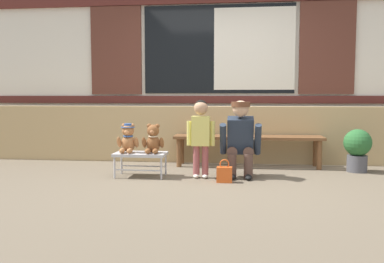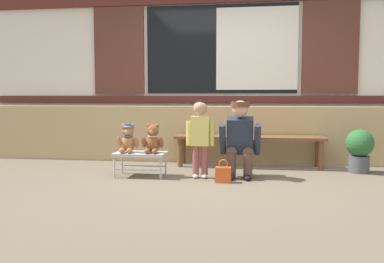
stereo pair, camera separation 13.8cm
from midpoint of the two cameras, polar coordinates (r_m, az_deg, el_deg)
ground_plane at (r=4.84m, az=3.26°, el=-6.97°), size 60.00×60.00×0.00m
brick_low_wall at (r=6.18m, az=4.39°, el=-0.39°), size 8.19×0.25×0.85m
shop_facade at (r=6.71m, az=4.78°, el=10.85°), size 8.36×0.26×3.35m
wooden_bench_long at (r=5.81m, az=8.70°, el=-1.29°), size 2.10×0.40×0.44m
small_display_bench at (r=5.11m, az=-6.51°, el=-3.33°), size 0.64×0.36×0.30m
teddy_bear_with_hat at (r=5.12m, az=-8.26°, el=-0.99°), size 0.28×0.27×0.36m
teddy_bear_plain at (r=5.04m, az=-4.77°, el=-1.15°), size 0.28×0.26×0.36m
child_standing at (r=4.94m, az=1.97°, el=0.22°), size 0.35×0.18×0.96m
adult_crouching at (r=5.03m, az=7.67°, el=-1.01°), size 0.50×0.49×0.95m
handbag_on_ground at (r=4.75m, az=5.26°, el=-6.01°), size 0.18×0.11×0.27m
potted_plant at (r=5.77m, az=23.16°, el=-2.18°), size 0.36×0.36×0.57m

